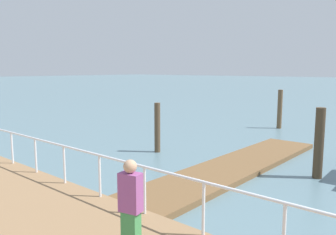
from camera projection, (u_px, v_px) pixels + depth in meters
The scene contains 7 objects.
ground_plane at pixel (52, 147), 15.81m from camera, with size 300.00×300.00×0.00m, color slate.
floating_dock at pixel (230, 168), 12.01m from camera, with size 10.98×2.00×0.18m, color brown.
boardwalk_railing at pixel (285, 217), 5.41m from camera, with size 0.06×24.80×1.08m.
dock_piling_0 at pixel (319, 143), 11.10m from camera, with size 0.30×0.30×2.31m, color #473826.
dock_piling_2 at pixel (157, 128), 14.63m from camera, with size 0.25×0.25×2.12m, color brown.
dock_piling_3 at pixel (280, 109), 20.51m from camera, with size 0.28×0.28×2.31m, color brown.
pedestrian_1 at pixel (131, 208), 5.63m from camera, with size 0.30×0.40×1.69m.
Camera 1 is at (-8.24, 5.88, 3.53)m, focal length 36.87 mm.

